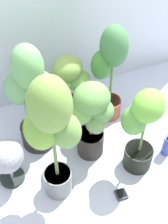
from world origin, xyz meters
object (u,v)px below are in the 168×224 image
(potted_plant_front_right, at_px, (141,129))
(hygrometer_box, at_px, (121,194))
(floor_fan, at_px, (6,157))
(potted_plant_center, at_px, (91,116))
(potted_plant_back_center, at_px, (68,88))
(potted_plant_back_right, at_px, (110,66))
(nutrient_bottle, at_px, (167,145))
(potted_plant_front_left, at_px, (52,129))
(potted_plant_back_left, at_px, (33,98))

(potted_plant_front_right, relative_size, hygrometer_box, 8.51)
(potted_plant_front_right, xyz_separation_m, floor_fan, (-0.88, 0.23, -0.15))
(potted_plant_center, xyz_separation_m, hygrometer_box, (0.05, -0.43, -0.39))
(hygrometer_box, bearing_deg, potted_plant_back_center, -171.57)
(potted_plant_back_right, relative_size, hygrometer_box, 10.10)
(potted_plant_back_right, bearing_deg, nutrient_bottle, -66.13)
(nutrient_bottle, bearing_deg, potted_plant_center, 156.03)
(hygrometer_box, bearing_deg, floor_fan, -118.53)
(potted_plant_front_left, distance_m, hygrometer_box, 0.77)
(potted_plant_back_right, bearing_deg, potted_plant_center, -133.21)
(potted_plant_center, distance_m, potted_plant_front_right, 0.35)
(potted_plant_front_right, relative_size, floor_fan, 1.85)
(potted_plant_front_left, relative_size, potted_plant_back_right, 1.18)
(potted_plant_center, xyz_separation_m, potted_plant_front_right, (0.26, -0.24, 0.00))
(potted_plant_back_right, relative_size, potted_plant_front_right, 1.19)
(potted_plant_front_left, relative_size, nutrient_bottle, 5.29)
(potted_plant_front_right, bearing_deg, potted_plant_center, 137.69)
(floor_fan, bearing_deg, potted_plant_front_right, 20.24)
(potted_plant_back_left, relative_size, potted_plant_front_right, 1.26)
(potted_plant_front_right, bearing_deg, nutrient_bottle, -0.46)
(potted_plant_center, bearing_deg, potted_plant_back_center, 91.61)
(hygrometer_box, distance_m, floor_fan, 0.83)
(potted_plant_center, bearing_deg, potted_plant_back_left, 143.86)
(potted_plant_back_right, bearing_deg, potted_plant_back_center, 162.51)
(potted_plant_back_left, xyz_separation_m, nutrient_bottle, (0.87, -0.48, -0.40))
(potted_plant_back_center, bearing_deg, potted_plant_back_right, -17.49)
(potted_plant_front_left, bearing_deg, potted_plant_center, 32.17)
(potted_plant_front_left, distance_m, potted_plant_back_right, 0.83)
(hygrometer_box, bearing_deg, potted_plant_front_right, 137.16)
(potted_plant_center, xyz_separation_m, potted_plant_back_right, (0.29, 0.31, 0.11))
(potted_plant_back_right, bearing_deg, hygrometer_box, -108.19)
(potted_plant_front_left, relative_size, hygrometer_box, 11.94)
(potted_plant_front_right, height_order, nutrient_bottle, potted_plant_front_right)
(potted_plant_center, height_order, floor_fan, potted_plant_center)
(hygrometer_box, height_order, nutrient_bottle, nutrient_bottle)
(potted_plant_back_center, distance_m, potted_plant_back_right, 0.37)
(floor_fan, bearing_deg, potted_plant_center, 35.45)
(potted_plant_center, height_order, potted_plant_front_left, potted_plant_front_left)
(potted_plant_front_right, bearing_deg, potted_plant_back_center, 112.82)
(potted_plant_back_left, height_order, potted_plant_back_right, potted_plant_back_left)
(potted_plant_back_center, height_order, nutrient_bottle, potted_plant_back_center)
(nutrient_bottle, bearing_deg, potted_plant_back_right, 113.87)
(potted_plant_back_left, relative_size, potted_plant_back_right, 1.06)
(potted_plant_center, bearing_deg, potted_plant_back_right, 46.79)
(potted_plant_back_right, bearing_deg, potted_plant_front_right, -93.48)
(potted_plant_center, relative_size, potted_plant_front_left, 0.66)
(potted_plant_back_center, relative_size, nutrient_bottle, 3.21)
(potted_plant_back_right, distance_m, floor_fan, 1.00)
(potted_plant_back_left, bearing_deg, potted_plant_front_left, -90.18)
(potted_plant_front_left, distance_m, potted_plant_front_right, 0.64)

